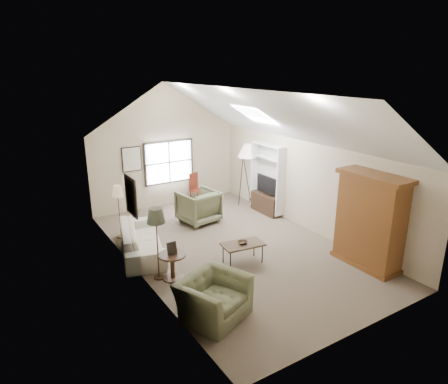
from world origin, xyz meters
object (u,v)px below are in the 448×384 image
armoire (370,221)px  armchair_far (198,206)px  side_table (173,267)px  armchair_near (213,298)px  sofa (141,239)px  coffee_table (243,253)px  side_chair (197,188)px

armoire → armchair_far: 4.92m
side_table → armchair_near: bearing=-88.2°
sofa → coffee_table: (1.82, -1.80, -0.10)m
armchair_near → side_table: armchair_near is taller
side_chair → armchair_far: bearing=-134.4°
armoire → armchair_near: 4.15m
sofa → coffee_table: size_ratio=2.45×
side_table → side_chair: side_chair is taller
armoire → side_chair: armoire is taller
armchair_near → armoire: bearing=-24.1°
side_chair → armoire: bearing=-96.0°
armoire → armchair_far: bearing=114.9°
armoire → armchair_near: size_ratio=1.84×
armchair_far → side_table: bearing=43.5°
armchair_far → coffee_table: 2.87m
sofa → armchair_far: (2.18, 1.04, 0.14)m
sofa → armchair_near: size_ratio=1.99×
sofa → armchair_near: bearing=-161.7°
coffee_table → armchair_near: bearing=-138.7°
armchair_far → coffee_table: bearing=74.5°
armoire → coffee_table: armoire is taller
armchair_near → coffee_table: bearing=19.0°
armoire → coffee_table: (-2.42, 1.59, -0.85)m
side_table → sofa: bearing=93.6°
armchair_far → armchair_near: bearing=56.5°
side_table → armoire: bearing=-23.4°
side_table → side_chair: (2.94, 4.31, 0.20)m
sofa → coffee_table: sofa is taller
coffee_table → side_chair: (1.22, 4.51, 0.25)m
armoire → side_chair: 6.24m
armchair_far → coffee_table: size_ratio=1.10×
armchair_near → side_table: bearing=69.5°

